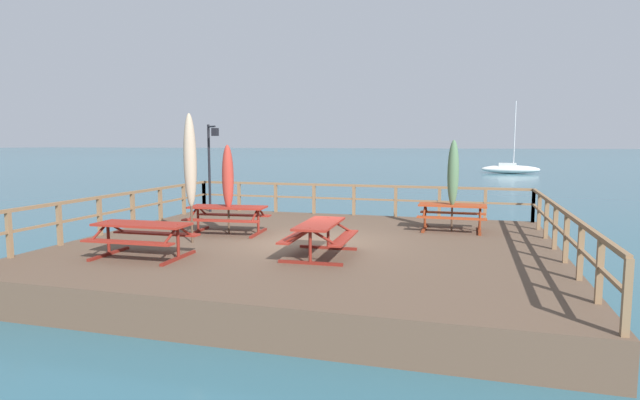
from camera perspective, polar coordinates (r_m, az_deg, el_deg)
The scene contains 14 objects.
ground_plane at distance 13.44m, azimuth -0.94°, elevation -7.85°, with size 600.00×600.00×0.00m, color #2D5B6B.
wooden_deck at distance 13.35m, azimuth -0.94°, elevation -6.26°, with size 12.03×10.47×0.76m, color brown.
railing_waterside_far at distance 18.04m, azimuth 3.78°, elevation 0.60°, with size 11.83×0.10×1.09m.
railing_side_left at distance 15.88m, azimuth -21.62°, elevation -0.63°, with size 0.10×10.27×1.09m.
railing_side_right at distance 12.75m, azimuth 25.15°, elevation -2.40°, with size 0.10×10.27×1.09m.
picnic_table_back_right at distance 14.68m, azimuth -10.21°, elevation -1.46°, with size 2.27×1.59×0.78m.
picnic_table_back_left at distance 15.39m, azimuth 14.45°, elevation -1.23°, with size 1.91×1.41×0.78m.
picnic_table_mid_centre at distance 11.52m, azimuth -0.03°, elevation -3.52°, with size 1.46×2.04×0.78m.
picnic_table_mid_left at distance 12.08m, azimuth -19.11°, elevation -3.39°, with size 2.16×1.46×0.78m.
patio_umbrella_tall_mid_left at distance 14.48m, azimuth -10.18°, elevation 2.47°, with size 0.32×0.32×2.49m.
patio_umbrella_short_back at distance 15.21m, azimuth 14.55°, elevation 2.88°, with size 0.32×0.32×2.62m.
patio_umbrella_tall_mid_right at distance 13.32m, azimuth -14.21°, elevation 4.20°, with size 0.32×0.32×3.27m.
lamp_post_hooked at distance 19.12m, azimuth -11.97°, elevation 4.95°, with size 0.58×0.48×3.20m.
sailboat_distant at distance 59.22m, azimuth 20.34°, elevation 3.27°, with size 6.10×2.08×7.72m.
Camera 1 is at (3.82, -12.46, 3.30)m, focal length 28.85 mm.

